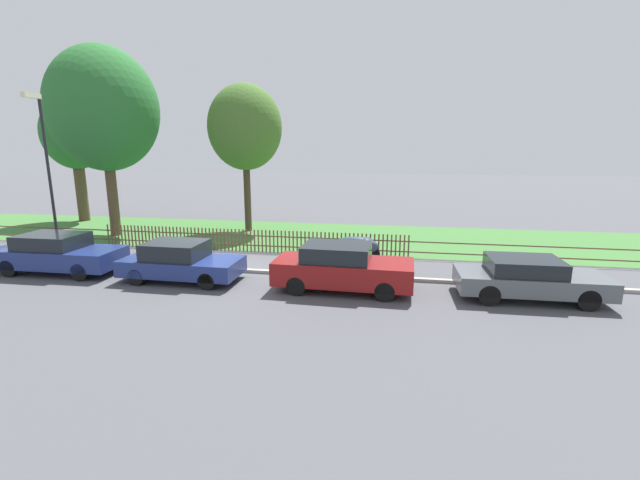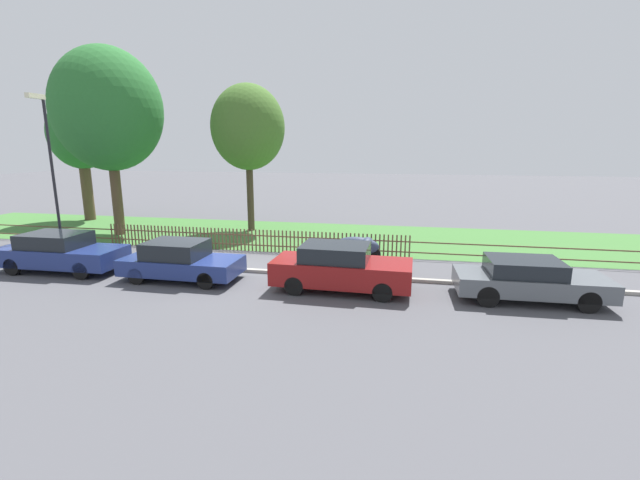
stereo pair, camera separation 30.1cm
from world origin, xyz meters
name	(u,v)px [view 1 (the left image)]	position (x,y,z in m)	size (l,w,h in m)	color
ground_plane	(220,272)	(0.00, 0.00, 0.00)	(120.00, 120.00, 0.00)	#4C4C51
kerb_stone	(221,269)	(0.00, 0.10, 0.06)	(40.63, 0.20, 0.12)	#9E998E
grass_strip	(273,235)	(0.00, 6.93, 0.01)	(40.63, 7.47, 0.01)	#3D7033
park_fence	(249,240)	(0.00, 3.20, 0.49)	(40.63, 0.05, 0.99)	brown
parked_car_silver_hatchback	(58,253)	(-5.79, -1.11, 0.73)	(4.54, 1.84, 1.43)	navy
parked_car_black_saloon	(180,261)	(-0.91, -1.22, 0.68)	(4.06, 1.77, 1.36)	navy
parked_car_navy_estate	(342,267)	(4.69, -1.24, 0.75)	(4.43, 1.86, 1.50)	maroon
parked_car_red_compact	(528,278)	(10.35, -1.05, 0.66)	(4.34, 1.86, 1.26)	#51565B
covered_motorcycle	(357,246)	(4.83, 2.57, 0.60)	(1.97, 0.80, 0.97)	black
tree_nearest_kerb	(75,135)	(-12.90, 9.12, 5.25)	(3.74, 3.74, 7.49)	brown
tree_behind_motorcycle	(104,110)	(-8.07, 5.40, 6.32)	(5.26, 5.26, 9.37)	brown
tree_mid_park	(245,128)	(-1.65, 7.78, 5.50)	(3.88, 3.88, 7.76)	#473828
street_lamp	(45,161)	(-7.18, 0.40, 4.00)	(0.20, 0.79, 6.48)	black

